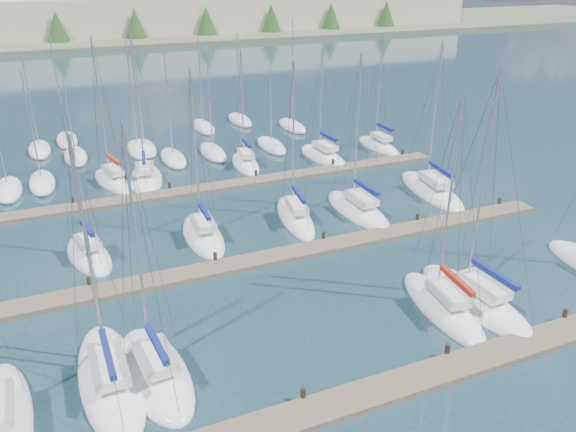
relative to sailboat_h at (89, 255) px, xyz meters
name	(u,v)px	position (x,y,z in m)	size (l,w,h in m)	color
ground	(153,112)	(11.67, 38.87, -0.18)	(400.00, 400.00, 0.00)	#243E49
dock_near	(389,388)	(11.67, -19.12, -0.03)	(44.00, 1.93, 1.10)	#6B5E4C
dock_mid	(276,256)	(11.67, -5.12, -0.03)	(44.00, 1.93, 1.10)	#6B5E4C
dock_far	(217,187)	(11.67, 8.88, -0.03)	(44.00, 1.93, 1.10)	#6B5E4C
sailboat_h	(89,255)	(0.00, 0.00, 0.00)	(3.63, 6.79, 11.18)	white
sailboat_m	(431,190)	(28.60, 0.67, -0.01)	(4.35, 10.08, 13.39)	white
sailboat_b	(110,379)	(-0.24, -13.36, -0.01)	(3.09, 9.39, 12.77)	white
sailboat_j	(203,235)	(7.95, -0.12, 0.00)	(2.90, 7.59, 12.74)	white
sailboat_a	(2,421)	(-4.93, -14.30, 0.00)	(2.75, 8.48, 12.10)	white
sailboat_k	(295,217)	(15.41, 0.19, 0.01)	(3.61, 8.55, 12.71)	white
sailboat_p	(246,163)	(16.03, 13.74, 0.01)	(2.98, 6.99, 11.82)	white
sailboat_c	(156,372)	(1.85, -13.73, 0.00)	(3.64, 8.14, 13.24)	white
sailboat_l	(358,210)	(20.59, -0.52, 0.00)	(2.96, 8.68, 13.05)	white
sailboat_n	(113,181)	(3.35, 13.87, 0.02)	(3.76, 7.72, 13.52)	white
sailboat_r	(379,146)	(31.15, 13.51, 0.01)	(2.32, 7.55, 12.50)	white
sailboat_o	(146,178)	(6.24, 13.38, 0.01)	(4.11, 8.38, 14.96)	white
sailboat_q	(323,156)	(24.13, 12.88, -0.01)	(3.22, 8.15, 11.71)	white
sailboat_d	(442,307)	(18.20, -14.56, 0.00)	(3.45, 8.31, 13.25)	white
sailboat_e	(475,299)	(20.44, -14.68, 0.00)	(3.16, 9.11, 14.22)	white
distant_boats	(140,148)	(7.32, 22.64, 0.11)	(36.93, 20.75, 13.30)	#9EA0A5
shoreline	(30,9)	(-1.63, 128.64, 7.26)	(400.00, 60.00, 38.00)	#666B51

